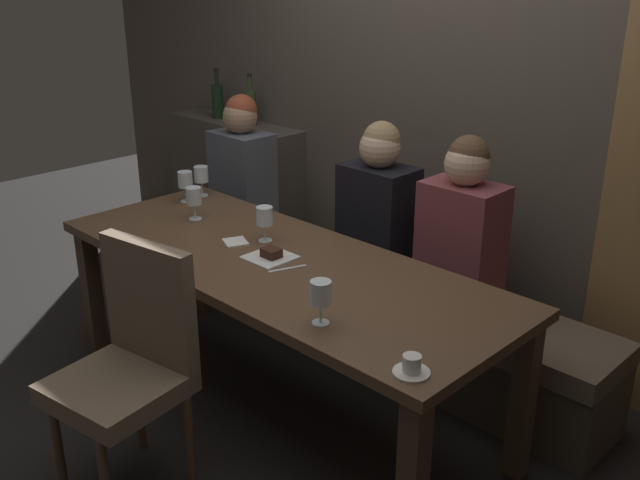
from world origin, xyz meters
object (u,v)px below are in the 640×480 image
at_px(wine_bottle_pale_label, 251,107).
at_px(wine_glass_end_left, 194,198).
at_px(wine_bottle_dark_red, 218,100).
at_px(wine_glass_center_front, 185,180).
at_px(wine_glass_end_right, 265,217).
at_px(wine_glass_far_right, 201,176).
at_px(diner_redhead, 242,165).
at_px(banquette_bench, 378,312).
at_px(chair_near_side, 131,355).
at_px(espresso_cup, 412,366).
at_px(wine_glass_near_right, 321,294).
at_px(dessert_plate, 270,256).
at_px(diner_far_end, 462,226).
at_px(fork_on_table, 287,269).
at_px(diner_bearded, 378,204).
at_px(dining_table, 277,278).

bearing_deg(wine_bottle_pale_label, wine_glass_end_left, -54.05).
height_order(wine_bottle_dark_red, wine_glass_center_front, wine_bottle_dark_red).
distance_m(wine_glass_end_right, wine_glass_far_right, 0.78).
distance_m(diner_redhead, wine_bottle_pale_label, 0.54).
xyz_separation_m(banquette_bench, chair_near_side, (-0.02, -1.42, 0.33)).
bearing_deg(espresso_cup, wine_glass_near_right, 174.99).
distance_m(diner_redhead, dessert_plate, 1.24).
distance_m(wine_glass_near_right, wine_glass_center_front, 1.55).
bearing_deg(dessert_plate, diner_far_end, 57.04).
height_order(wine_glass_center_front, wine_glass_far_right, same).
bearing_deg(dessert_plate, fork_on_table, -11.34).
bearing_deg(wine_glass_near_right, diner_redhead, 148.77).
bearing_deg(chair_near_side, diner_bearded, 89.90).
bearing_deg(espresso_cup, dining_table, 161.93).
bearing_deg(wine_glass_end_right, wine_glass_near_right, -27.87).
relative_size(wine_glass_end_left, wine_glass_far_right, 1.00).
distance_m(diner_far_end, espresso_cup, 1.17).
distance_m(chair_near_side, diner_redhead, 1.76).
bearing_deg(dessert_plate, dining_table, 29.92).
bearing_deg(wine_glass_end_left, wine_bottle_dark_red, 136.93).
xyz_separation_m(chair_near_side, wine_glass_end_right, (-0.18, 0.83, 0.30)).
bearing_deg(diner_far_end, dining_table, -122.13).
height_order(diner_far_end, wine_glass_end_right, diner_far_end).
height_order(diner_bearded, espresso_cup, diner_bearded).
relative_size(diner_far_end, wine_bottle_dark_red, 2.42).
relative_size(wine_glass_near_right, wine_glass_end_right, 1.00).
relative_size(diner_far_end, wine_glass_center_front, 4.80).
height_order(banquette_bench, diner_bearded, diner_bearded).
height_order(banquette_bench, espresso_cup, espresso_cup).
bearing_deg(wine_glass_far_right, espresso_cup, -18.28).
bearing_deg(wine_bottle_dark_red, diner_bearded, -11.16).
relative_size(dining_table, wine_glass_end_right, 13.41).
bearing_deg(wine_bottle_pale_label, wine_bottle_dark_red, -178.86).
relative_size(dining_table, fork_on_table, 12.94).
distance_m(dessert_plate, fork_on_table, 0.14).
bearing_deg(wine_glass_end_left, wine_glass_end_right, 5.87).
xyz_separation_m(wine_glass_center_front, dessert_plate, (0.91, -0.21, -0.10)).
relative_size(diner_redhead, dessert_plate, 4.12).
bearing_deg(diner_bearded, wine_bottle_dark_red, 168.84).
distance_m(wine_glass_near_right, wine_glass_end_right, 0.84).
relative_size(dining_table, wine_glass_end_left, 13.41).
height_order(chair_near_side, wine_glass_far_right, chair_near_side).
relative_size(wine_glass_end_left, fork_on_table, 0.96).
distance_m(wine_glass_center_front, wine_glass_end_left, 0.29).
height_order(diner_far_end, wine_bottle_pale_label, wine_bottle_pale_label).
bearing_deg(dining_table, diner_redhead, 146.89).
bearing_deg(dessert_plate, diner_bearded, 89.76).
relative_size(espresso_cup, dessert_plate, 0.63).
height_order(wine_bottle_pale_label, dessert_plate, wine_bottle_pale_label).
bearing_deg(dining_table, fork_on_table, -19.85).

